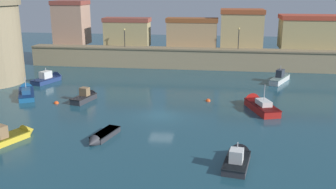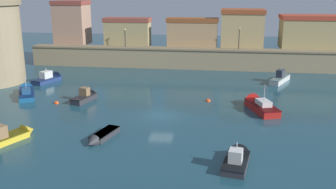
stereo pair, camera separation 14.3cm
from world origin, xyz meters
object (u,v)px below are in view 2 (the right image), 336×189
Objects in this scene: moored_boat_4 at (13,135)px; moored_boat_0 at (258,104)px; moored_boat_6 at (101,137)px; moored_boat_7 at (282,78)px; moored_boat_9 at (51,78)px; quay_lamp_0 at (125,34)px; mooring_buoy_0 at (56,103)px; moored_boat_10 at (87,96)px; moored_boat_3 at (27,92)px; quay_lamp_1 at (239,35)px; moored_boat_2 at (237,158)px; mooring_buoy_1 at (208,101)px.

moored_boat_0 is at bearing -36.74° from moored_boat_4.
moored_boat_4 is 1.10× the size of moored_boat_6.
moored_boat_9 is (-32.74, -4.45, -0.08)m from moored_boat_7.
quay_lamp_0 reaches higher than moored_boat_0.
quay_lamp_0 reaches higher than mooring_buoy_0.
mooring_buoy_0 is at bearing 135.26° from moored_boat_10.
moored_boat_0 is at bearing -121.22° from moored_boat_3.
moored_boat_4 is (-20.63, -33.10, -5.21)m from quay_lamp_1.
moored_boat_2 is 12.12m from moored_boat_6.
quay_lamp_0 reaches higher than moored_boat_4.
quay_lamp_0 is 39.45m from moored_boat_2.
moored_boat_0 is 23.02m from mooring_buoy_0.
moored_boat_4 is (-1.93, -33.10, -4.98)m from quay_lamp_0.
quay_lamp_1 is 34.99m from moored_boat_6.
mooring_buoy_0 is (5.35, -10.33, -0.46)m from moored_boat_9.
quay_lamp_1 reaches higher than moored_boat_9.
moored_boat_2 reaches higher than moored_boat_6.
quay_lamp_0 is 0.53× the size of moored_boat_9.
mooring_buoy_1 is at bearing 51.05° from moored_boat_0.
moored_boat_3 reaches higher than moored_boat_2.
moored_boat_6 is 31.12m from moored_boat_7.
moored_boat_0 is 1.54× the size of moored_boat_6.
moored_boat_6 is at bearing -123.83° from mooring_buoy_1.
quay_lamp_0 is at bearing -155.74° from moored_boat_6.
moored_boat_4 is (-19.46, 1.89, 0.03)m from moored_boat_2.
moored_boat_10 is at bearing -89.08° from quay_lamp_0.
moored_boat_2 is 19.55m from moored_boat_4.
moored_boat_7 is (24.66, -7.34, -4.87)m from quay_lamp_0.
moored_boat_9 reaches higher than moored_boat_10.
quay_lamp_1 reaches higher than quay_lamp_0.
quay_lamp_0 reaches higher than moored_boat_6.
quay_lamp_1 reaches higher than moored_boat_3.
moored_boat_4 is 0.76× the size of moored_boat_7.
moored_boat_7 is 11.13× the size of mooring_buoy_1.
quay_lamp_1 is 31.31m from mooring_buoy_0.
quay_lamp_0 is 24.44m from mooring_buoy_1.
quay_lamp_1 is at bearing -14.57° from moored_boat_0.
moored_boat_0 is 1.47× the size of moored_boat_10.
moored_boat_9 reaches higher than moored_boat_6.
moored_boat_7 is at bearing -63.83° from moored_boat_9.
moored_boat_0 reaches higher than moored_boat_7.
quay_lamp_0 is at bearing 36.32° from moored_boat_2.
moored_boat_0 is 18.32m from moored_boat_6.
mooring_buoy_0 is (-0.79, 10.97, -0.43)m from moored_boat_4.
moored_boat_3 is 11.46× the size of mooring_buoy_1.
mooring_buoy_0 is (-20.26, 12.86, -0.41)m from moored_boat_2.
moored_boat_6 is 24.54m from moored_boat_9.
quay_lamp_1 is at bearing 64.68° from moored_boat_7.
moored_boat_7 is at bearing 156.68° from moored_boat_6.
moored_boat_0 is 1.37× the size of moored_boat_2.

